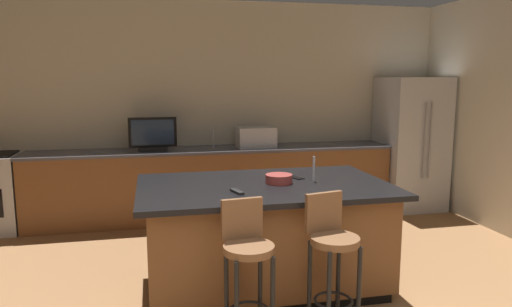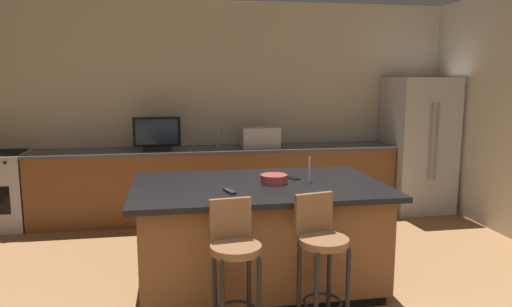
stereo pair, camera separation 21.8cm
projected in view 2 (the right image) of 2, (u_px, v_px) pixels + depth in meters
wall_back at (217, 108)px, 6.33m from camera, size 6.81×0.12×2.79m
counter_back at (219, 183)px, 6.10m from camera, size 4.61×0.62×0.91m
kitchen_island at (259, 235)px, 4.04m from camera, size 2.10×1.30×0.91m
refrigerator at (418, 144)px, 6.42m from camera, size 0.80×0.80×1.81m
microwave at (260, 137)px, 6.10m from camera, size 0.48×0.36×0.26m
tv_monitor at (157, 135)px, 5.82m from camera, size 0.58×0.16×0.41m
sink_faucet_back at (218, 138)px, 6.11m from camera, size 0.02×0.02×0.24m
sink_faucet_island at (309, 169)px, 4.03m from camera, size 0.02×0.02×0.22m
bar_stool_left at (235, 260)px, 3.15m from camera, size 0.34×0.35×0.99m
bar_stool_right at (321, 252)px, 3.26m from camera, size 0.35×0.37×0.99m
fruit_bowl at (274, 179)px, 4.00m from camera, size 0.23×0.23×0.07m
cell_phone at (293, 178)px, 4.19m from camera, size 0.12×0.17×0.01m
tv_remote at (230, 191)px, 3.67m from camera, size 0.09×0.18×0.02m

